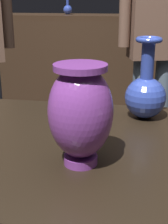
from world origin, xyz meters
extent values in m
cube|color=black|center=(0.00, 0.00, 0.78)|extent=(1.20, 0.64, 0.05)
cube|color=#382619|center=(0.00, 2.20, 0.47)|extent=(2.60, 0.40, 0.95)
cube|color=#382619|center=(0.00, 2.20, 0.97)|extent=(2.60, 0.40, 0.04)
cylinder|color=#7A388E|center=(0.00, -0.10, 0.81)|extent=(0.07, 0.07, 0.02)
ellipsoid|color=#7A388E|center=(0.00, -0.10, 0.92)|extent=(0.14, 0.14, 0.20)
cylinder|color=#7A388E|center=(0.00, -0.10, 1.01)|extent=(0.11, 0.11, 0.01)
sphere|color=#2D429E|center=(0.14, 0.22, 0.86)|extent=(0.12, 0.12, 0.12)
cylinder|color=#2D429E|center=(0.14, 0.22, 0.97)|extent=(0.04, 0.04, 0.12)
torus|color=#2D429E|center=(0.14, 0.22, 1.03)|extent=(0.07, 0.07, 0.01)
cylinder|color=silver|center=(0.00, 2.15, 1.00)|extent=(0.05, 0.05, 0.01)
ellipsoid|color=silver|center=(0.00, 2.15, 1.06)|extent=(0.08, 0.08, 0.11)
cylinder|color=silver|center=(0.00, 2.15, 1.11)|extent=(0.07, 0.07, 0.01)
sphere|color=#2D429E|center=(-0.52, 2.21, 1.03)|extent=(0.08, 0.08, 0.08)
cylinder|color=#2D429E|center=(-0.52, 2.21, 1.10)|extent=(0.02, 0.02, 0.08)
cylinder|color=brown|center=(-0.71, 1.29, 1.08)|extent=(0.07, 0.07, 0.51)
cylinder|color=slate|center=(0.28, 1.44, 0.38)|extent=(0.11, 0.11, 0.77)
cylinder|color=slate|center=(0.14, 1.40, 0.38)|extent=(0.11, 0.11, 0.77)
cube|color=brown|center=(0.21, 1.42, 1.07)|extent=(0.36, 0.26, 0.61)
cylinder|color=brown|center=(0.01, 1.37, 1.10)|extent=(0.07, 0.07, 0.52)
camera|label=1|loc=(0.11, -0.73, 1.14)|focal=53.11mm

